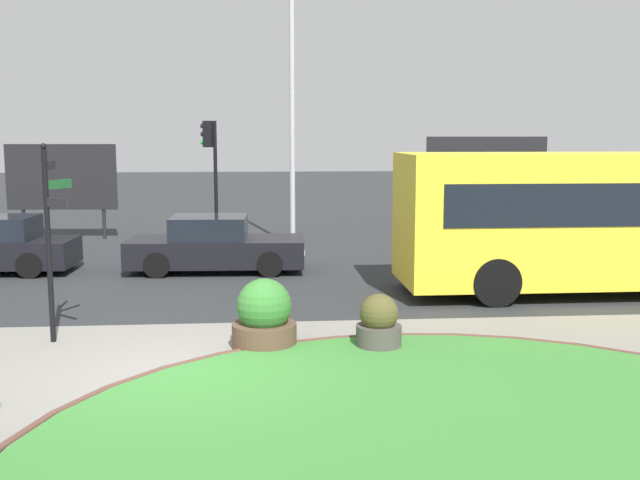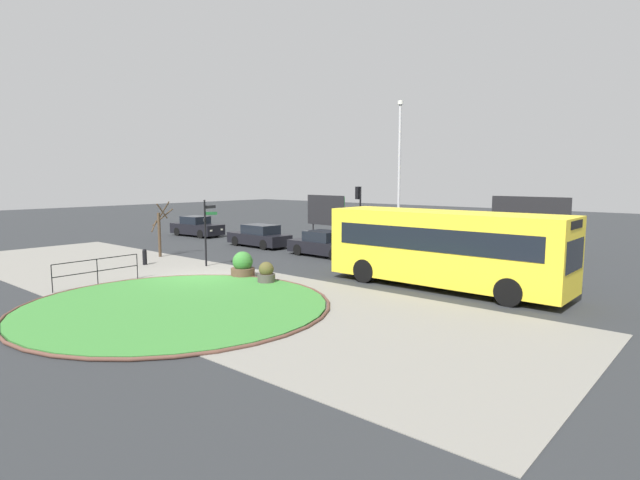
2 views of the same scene
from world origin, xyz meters
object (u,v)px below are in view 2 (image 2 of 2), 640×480
(lamppost_tall, at_px, (399,172))
(billboard_right, at_px, (529,220))
(car_near_lane, at_px, (259,236))
(car_trailing, at_px, (197,227))
(planter_near_signpost, at_px, (266,274))
(signpost_directional, at_px, (206,228))
(bus_yellow, at_px, (444,247))
(bollard_foreground, at_px, (145,257))
(street_tree_bare, at_px, (160,230))
(planter_kerbside, at_px, (243,266))
(traffic_light_near, at_px, (359,204))
(billboard_left, at_px, (326,211))
(car_far_lane, at_px, (325,245))

(lamppost_tall, bearing_deg, billboard_right, 18.77)
(car_near_lane, distance_m, car_trailing, 8.15)
(planter_near_signpost, bearing_deg, signpost_directional, 169.60)
(bus_yellow, xyz_separation_m, planter_near_signpost, (-5.97, -4.12, -1.23))
(lamppost_tall, height_order, billboard_right, lamppost_tall)
(signpost_directional, distance_m, car_near_lane, 7.64)
(bus_yellow, relative_size, planter_near_signpost, 10.15)
(bollard_foreground, distance_m, bus_yellow, 14.96)
(car_near_lane, xyz_separation_m, car_trailing, (-8.09, 0.96, 0.02))
(bus_yellow, xyz_separation_m, street_tree_bare, (-15.87, -2.94, -0.12))
(billboard_right, bearing_deg, planter_kerbside, -118.00)
(traffic_light_near, distance_m, billboard_left, 5.95)
(traffic_light_near, bearing_deg, car_trailing, 19.04)
(car_near_lane, height_order, car_far_lane, car_near_lane)
(car_far_lane, relative_size, lamppost_tall, 0.51)
(bus_yellow, bearing_deg, car_near_lane, 166.72)
(bus_yellow, relative_size, car_trailing, 2.13)
(planter_near_signpost, bearing_deg, car_trailing, 152.97)
(lamppost_tall, distance_m, planter_kerbside, 12.09)
(billboard_right, bearing_deg, car_far_lane, -142.34)
(car_trailing, xyz_separation_m, traffic_light_near, (13.60, 2.33, 2.16))
(lamppost_tall, xyz_separation_m, street_tree_bare, (-9.04, -10.41, -3.20))
(lamppost_tall, relative_size, planter_kerbside, 7.60)
(traffic_light_near, bearing_deg, planter_kerbside, 107.22)
(car_far_lane, bearing_deg, car_near_lane, 179.84)
(bollard_foreground, distance_m, traffic_light_near, 12.97)
(car_trailing, xyz_separation_m, lamppost_tall, (16.07, 2.96, 4.05))
(billboard_left, relative_size, planter_kerbside, 3.16)
(planter_near_signpost, bearing_deg, car_near_lane, 139.00)
(car_far_lane, distance_m, car_trailing, 13.93)
(car_near_lane, bearing_deg, lamppost_tall, -151.79)
(billboard_left, bearing_deg, bollard_foreground, -84.35)
(signpost_directional, bearing_deg, bollard_foreground, -146.17)
(planter_near_signpost, xyz_separation_m, street_tree_bare, (-9.90, 1.19, 1.11))
(signpost_directional, distance_m, planter_near_signpost, 5.66)
(billboard_left, xyz_separation_m, billboard_right, (14.45, 0.04, 0.11))
(traffic_light_near, height_order, planter_kerbside, traffic_light_near)
(lamppost_tall, bearing_deg, bollard_foreground, -120.19)
(car_near_lane, bearing_deg, bollard_foreground, 96.92)
(bus_yellow, relative_size, planter_kerbside, 8.23)
(traffic_light_near, height_order, lamppost_tall, lamppost_tall)
(car_near_lane, distance_m, lamppost_tall, 9.77)
(bollard_foreground, bearing_deg, lamppost_tall, 59.81)
(car_far_lane, bearing_deg, billboard_right, 38.03)
(billboard_right, bearing_deg, car_near_lane, -155.19)
(billboard_right, distance_m, planter_near_signpost, 15.26)
(billboard_left, relative_size, planter_near_signpost, 3.89)
(car_trailing, height_order, planter_kerbside, car_trailing)
(car_near_lane, xyz_separation_m, car_far_lane, (5.78, -0.25, -0.02))
(bus_yellow, distance_m, car_far_lane, 9.65)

